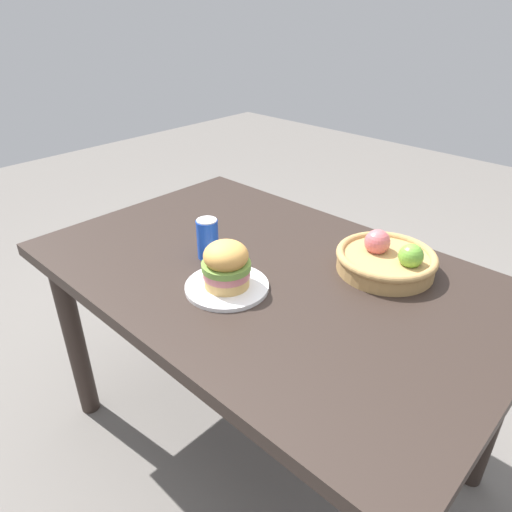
{
  "coord_description": "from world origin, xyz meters",
  "views": [
    {
      "loc": [
        0.79,
        -0.88,
        1.46
      ],
      "look_at": [
        -0.0,
        -0.05,
        0.81
      ],
      "focal_mm": 32.57,
      "sensor_mm": 36.0,
      "label": 1
    }
  ],
  "objects_px": {
    "sandwich": "(226,265)",
    "soda_can": "(208,239)",
    "fruit_basket": "(386,259)",
    "plate": "(227,286)"
  },
  "relations": [
    {
      "from": "plate",
      "to": "sandwich",
      "type": "bearing_deg",
      "value": 180.0
    },
    {
      "from": "soda_can",
      "to": "fruit_basket",
      "type": "distance_m",
      "value": 0.53
    },
    {
      "from": "sandwich",
      "to": "soda_can",
      "type": "bearing_deg",
      "value": 154.0
    },
    {
      "from": "sandwich",
      "to": "fruit_basket",
      "type": "height_order",
      "value": "sandwich"
    },
    {
      "from": "soda_can",
      "to": "fruit_basket",
      "type": "xyz_separation_m",
      "value": [
        0.44,
        0.3,
        -0.02
      ]
    },
    {
      "from": "plate",
      "to": "soda_can",
      "type": "relative_size",
      "value": 1.84
    },
    {
      "from": "fruit_basket",
      "to": "sandwich",
      "type": "bearing_deg",
      "value": -124.77
    },
    {
      "from": "sandwich",
      "to": "soda_can",
      "type": "height_order",
      "value": "sandwich"
    },
    {
      "from": "sandwich",
      "to": "fruit_basket",
      "type": "bearing_deg",
      "value": 55.23
    },
    {
      "from": "sandwich",
      "to": "plate",
      "type": "bearing_deg",
      "value": 0.0
    }
  ]
}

